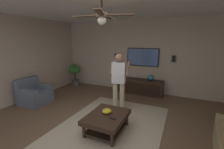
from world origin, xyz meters
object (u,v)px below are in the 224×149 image
object	(u,v)px
media_console	(140,86)
remote_black	(112,118)
potted_plant_tall	(74,72)
bowl	(107,111)
wall_speaker_right	(117,56)
remote_white	(105,110)
person_standing	(119,79)
armchair	(35,95)
vase_round	(151,78)
coffee_table	(107,119)
tv	(143,57)
ceiling_fan	(102,17)
wall_speaker_left	(174,59)

from	to	relation	value
media_console	remote_black	size ratio (longest dim) A/B	11.33
potted_plant_tall	bowl	bearing A→B (deg)	-130.79
remote_black	wall_speaker_right	distance (m)	3.48
remote_white	person_standing	bearing A→B (deg)	-42.82
armchair	vase_round	size ratio (longest dim) A/B	3.90
bowl	vase_round	size ratio (longest dim) A/B	0.96
coffee_table	tv	xyz separation A→B (m)	(2.99, -0.02, 1.07)
media_console	ceiling_fan	size ratio (longest dim) A/B	1.43
potted_plant_tall	bowl	world-z (taller)	potted_plant_tall
ceiling_fan	vase_round	bearing A→B (deg)	-9.19
remote_white	coffee_table	bearing A→B (deg)	170.11
bowl	remote_black	xyz separation A→B (m)	(-0.18, -0.22, -0.04)
armchair	potted_plant_tall	distance (m)	2.17
armchair	bowl	size ratio (longest dim) A/B	4.04
vase_round	wall_speaker_left	size ratio (longest dim) A/B	1.00
tv	ceiling_fan	xyz separation A→B (m)	(-3.04, 0.06, 1.06)
wall_speaker_right	vase_round	bearing A→B (deg)	-100.29
media_console	wall_speaker_right	size ratio (longest dim) A/B	7.73
ceiling_fan	bowl	bearing A→B (deg)	-5.95
tv	potted_plant_tall	xyz separation A→B (m)	(-0.42, 2.94, -0.74)
wall_speaker_right	media_console	bearing A→B (deg)	-103.18
tv	potted_plant_tall	size ratio (longest dim) A/B	1.25
coffee_table	wall_speaker_left	bearing A→B (deg)	-20.35
remote_white	ceiling_fan	bearing A→B (deg)	150.33
tv	vase_round	xyz separation A→B (m)	(-0.25, -0.39, -0.71)
media_console	vase_round	distance (m)	0.55
media_console	remote_white	world-z (taller)	media_console
remote_black	armchair	bearing A→B (deg)	1.33
vase_round	wall_speaker_left	xyz separation A→B (m)	(0.27, -0.71, 0.70)
remote_black	remote_white	bearing A→B (deg)	-29.54
media_console	potted_plant_tall	bearing A→B (deg)	-86.43
media_console	wall_speaker_left	distance (m)	1.57
armchair	coffee_table	world-z (taller)	armchair
media_console	bowl	world-z (taller)	media_console
wall_speaker_left	wall_speaker_right	size ratio (longest dim) A/B	1.00
bowl	ceiling_fan	size ratio (longest dim) A/B	0.18
tv	remote_white	xyz separation A→B (m)	(-2.84, 0.13, -0.96)
person_standing	tv	bearing A→B (deg)	-16.96
coffee_table	remote_white	bearing A→B (deg)	37.06
ceiling_fan	remote_black	bearing A→B (deg)	-102.55
wall_speaker_right	ceiling_fan	distance (m)	3.40
media_console	wall_speaker_right	bearing A→B (deg)	-103.18
media_console	tv	bearing A→B (deg)	-180.00
remote_black	potted_plant_tall	bearing A→B (deg)	-29.35
armchair	vase_round	world-z (taller)	armchair
remote_white	ceiling_fan	world-z (taller)	ceiling_fan
tv	bowl	bearing A→B (deg)	-0.99
media_console	ceiling_fan	xyz separation A→B (m)	(-2.80, 0.06, 2.15)
tv	potted_plant_tall	world-z (taller)	tv
coffee_table	wall_speaker_left	distance (m)	3.37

